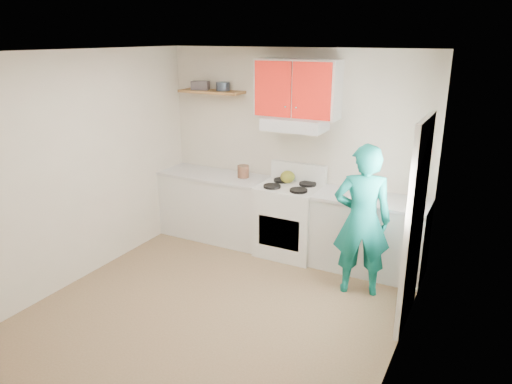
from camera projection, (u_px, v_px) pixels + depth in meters
The scene contains 21 objects.
floor at pixel (219, 308), 5.04m from camera, with size 3.80×3.80×0.00m, color brown.
ceiling at pixel (212, 52), 4.23m from camera, with size 3.60×3.80×0.04m, color white.
back_wall at pixel (294, 151), 6.23m from camera, with size 3.60×0.04×2.60m, color beige.
front_wall at pixel (57, 273), 3.04m from camera, with size 3.60×0.04×2.60m, color beige.
left_wall at pixel (82, 168), 5.43m from camera, with size 0.04×3.80×2.60m, color beige.
right_wall at pixel (406, 223), 3.84m from camera, with size 0.04×3.80×2.60m, color beige.
door at pixel (415, 225), 4.53m from camera, with size 0.05×0.85×2.05m, color white.
door_glass at pixel (417, 182), 4.41m from camera, with size 0.01×0.55×0.95m, color white.
counter_left at pixel (216, 206), 6.71m from camera, with size 1.52×0.60×0.90m, color silver.
counter_right at pixel (369, 235), 5.75m from camera, with size 1.32×0.60×0.90m, color silver.
stove at pixel (289, 220), 6.18m from camera, with size 0.76×0.65×0.92m, color white.
range_hood at pixel (295, 124), 5.88m from camera, with size 0.76×0.44×0.15m, color silver.
upper_cabinets at pixel (297, 89), 5.80m from camera, with size 1.02×0.33×0.70m, color red.
shelf at pixel (212, 92), 6.39m from camera, with size 0.90×0.30×0.04m, color brown.
books at pixel (200, 85), 6.42m from camera, with size 0.23×0.16×0.12m, color #433B3E.
tin at pixel (223, 86), 6.32m from camera, with size 0.18×0.18×0.11m, color #333D4C.
kettle at pixel (288, 177), 6.16m from camera, with size 0.19×0.19×0.16m, color olive.
crock at pixel (243, 172), 6.39m from camera, with size 0.16×0.16×0.19m, color #523323.
cutting_board at pixel (359, 198), 5.64m from camera, with size 0.30×0.22×0.02m, color olive.
silicone_mat at pixel (410, 205), 5.41m from camera, with size 0.30×0.25×0.01m, color red.
person at pixel (362, 221), 5.12m from camera, with size 0.62×0.41×1.69m, color #0C6F66.
Camera 1 is at (2.39, -3.73, 2.74)m, focal length 33.49 mm.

